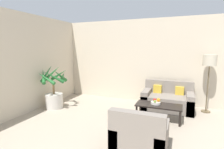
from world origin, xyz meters
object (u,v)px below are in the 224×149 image
object	(u,v)px
armchair	(140,138)
floor_lamp	(210,63)
potted_palm	(54,93)
coffee_table	(159,107)
sofa_loveseat	(167,100)
ottoman	(148,125)
orange_fruit	(158,100)
fruit_bowl	(156,103)
apple_red	(155,100)
apple_green	(155,101)

from	to	relation	value
armchair	floor_lamp	bearing A→B (deg)	63.71
potted_palm	coffee_table	distance (m)	3.01
sofa_loveseat	ottoman	world-z (taller)	sofa_loveseat
ottoman	armchair	bearing A→B (deg)	-89.60
floor_lamp	orange_fruit	size ratio (longest dim) A/B	17.61
potted_palm	fruit_bowl	xyz separation A→B (m)	(2.92, 0.28, -0.04)
sofa_loveseat	floor_lamp	distance (m)	1.51
floor_lamp	apple_red	size ratio (longest dim) A/B	20.16
apple_green	armchair	distance (m)	1.49
fruit_bowl	ottoman	xyz separation A→B (m)	(-0.04, -0.80, -0.24)
apple_red	ottoman	size ratio (longest dim) A/B	0.13
fruit_bowl	floor_lamp	bearing A→B (deg)	39.73
coffee_table	orange_fruit	xyz separation A→B (m)	(-0.02, 0.05, 0.16)
fruit_bowl	ottoman	world-z (taller)	fruit_bowl
apple_red	floor_lamp	bearing A→B (deg)	38.80
apple_red	ottoman	xyz separation A→B (m)	(-0.01, -0.81, -0.31)
coffee_table	apple_green	size ratio (longest dim) A/B	17.09
coffee_table	floor_lamp	bearing A→B (deg)	42.25
sofa_loveseat	coffee_table	distance (m)	0.92
sofa_loveseat	ottoman	distance (m)	1.70
sofa_loveseat	apple_red	world-z (taller)	sofa_loveseat
fruit_bowl	apple_red	distance (m)	0.08
apple_green	armchair	xyz separation A→B (m)	(-0.02, -1.48, -0.22)
fruit_bowl	apple_red	xyz separation A→B (m)	(-0.03, 0.01, 0.07)
coffee_table	fruit_bowl	distance (m)	0.11
fruit_bowl	armchair	size ratio (longest dim) A/B	0.27
sofa_loveseat	apple_green	distance (m)	1.01
apple_green	orange_fruit	bearing A→B (deg)	55.25
apple_green	apple_red	bearing A→B (deg)	101.26
coffee_table	apple_green	world-z (taller)	apple_green
floor_lamp	coffee_table	xyz separation A→B (m)	(-1.17, -1.06, -1.03)
apple_red	fruit_bowl	bearing A→B (deg)	-17.59
fruit_bowl	apple_green	world-z (taller)	apple_green
sofa_loveseat	fruit_bowl	distance (m)	0.92
coffee_table	ottoman	world-z (taller)	coffee_table
armchair	orange_fruit	bearing A→B (deg)	86.56
fruit_bowl	orange_fruit	bearing A→B (deg)	21.68
orange_fruit	ottoman	distance (m)	0.89
fruit_bowl	apple_red	bearing A→B (deg)	162.41
sofa_loveseat	coffee_table	bearing A→B (deg)	-98.83
floor_lamp	apple_green	size ratio (longest dim) A/B	24.90
orange_fruit	ottoman	bearing A→B (deg)	-96.92
apple_red	coffee_table	bearing A→B (deg)	-18.50
ottoman	potted_palm	bearing A→B (deg)	169.77
potted_palm	armchair	size ratio (longest dim) A/B	1.47
apple_green	floor_lamp	bearing A→B (deg)	41.57
coffee_table	fruit_bowl	size ratio (longest dim) A/B	4.62
sofa_loveseat	fruit_bowl	xyz separation A→B (m)	(-0.22, -0.88, 0.15)
potted_palm	floor_lamp	distance (m)	4.46
floor_lamp	potted_palm	bearing A→B (deg)	-162.45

